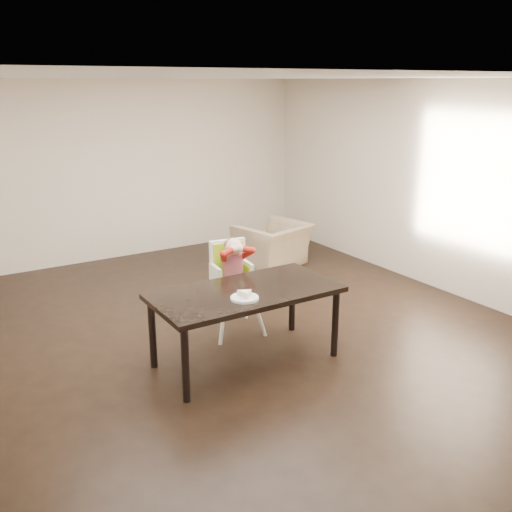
{
  "coord_description": "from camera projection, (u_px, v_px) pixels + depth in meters",
  "views": [
    {
      "loc": [
        -2.88,
        -4.97,
        2.66
      ],
      "look_at": [
        0.12,
        -0.16,
        0.92
      ],
      "focal_mm": 40.0,
      "sensor_mm": 36.0,
      "label": 1
    }
  ],
  "objects": [
    {
      "name": "armchair",
      "position": [
        273.0,
        238.0,
        8.49
      ],
      "size": [
        1.1,
        0.86,
        0.85
      ],
      "primitive_type": "imported",
      "rotation": [
        0.0,
        0.0,
        3.4
      ],
      "color": "#9D8564",
      "rests_on": "ground"
    },
    {
      "name": "plate",
      "position": [
        245.0,
        296.0,
        5.22
      ],
      "size": [
        0.32,
        0.32,
        0.07
      ],
      "rotation": [
        0.0,
        0.0,
        0.26
      ],
      "color": "white",
      "rests_on": "dining_table"
    },
    {
      "name": "dining_table",
      "position": [
        246.0,
        298.0,
        5.47
      ],
      "size": [
        1.8,
        0.9,
        0.75
      ],
      "color": "black",
      "rests_on": "ground"
    },
    {
      "name": "ground",
      "position": [
        239.0,
        334.0,
        6.27
      ],
      "size": [
        7.0,
        7.0,
        0.0
      ],
      "primitive_type": "plane",
      "color": "black",
      "rests_on": "ground"
    },
    {
      "name": "high_chair",
      "position": [
        232.0,
        266.0,
        6.15
      ],
      "size": [
        0.5,
        0.5,
        1.07
      ],
      "rotation": [
        0.0,
        0.0,
        -0.12
      ],
      "color": "white",
      "rests_on": "ground"
    },
    {
      "name": "room_walls",
      "position": [
        238.0,
        165.0,
        5.73
      ],
      "size": [
        6.02,
        7.02,
        2.71
      ],
      "color": "beige",
      "rests_on": "ground"
    }
  ]
}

